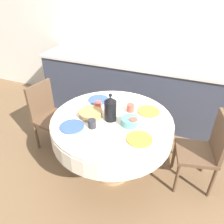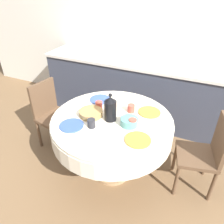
% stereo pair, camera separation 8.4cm
% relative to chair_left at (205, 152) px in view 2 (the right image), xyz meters
% --- Properties ---
extents(ground_plane, '(12.00, 12.00, 0.00)m').
position_rel_chair_left_xyz_m(ground_plane, '(-0.94, -0.22, -0.50)').
color(ground_plane, brown).
extents(wall_back, '(7.00, 0.05, 2.60)m').
position_rel_chair_left_xyz_m(wall_back, '(-0.94, 1.40, 0.80)').
color(wall_back, silver).
rests_on(wall_back, ground_plane).
extents(kitchen_counter, '(3.24, 0.64, 0.95)m').
position_rel_chair_left_xyz_m(kitchen_counter, '(-0.94, 1.07, -0.02)').
color(kitchen_counter, '#383D4C').
rests_on(kitchen_counter, ground_plane).
extents(dining_table, '(1.25, 1.25, 0.77)m').
position_rel_chair_left_xyz_m(dining_table, '(-0.94, -0.22, 0.15)').
color(dining_table, tan).
rests_on(dining_table, ground_plane).
extents(chair_left, '(0.48, 0.48, 0.89)m').
position_rel_chair_left_xyz_m(chair_left, '(0.00, 0.00, 0.00)').
color(chair_left, brown).
rests_on(chair_left, ground_plane).
extents(chair_right, '(0.46, 0.46, 0.89)m').
position_rel_chair_left_xyz_m(chair_right, '(-1.89, -0.05, 0.00)').
color(chair_right, brown).
rests_on(chair_right, ground_plane).
extents(plate_near_left, '(0.24, 0.24, 0.01)m').
position_rel_chair_left_xyz_m(plate_near_left, '(-1.25, -0.50, 0.28)').
color(plate_near_left, '#3856AD').
rests_on(plate_near_left, dining_table).
extents(cup_near_left, '(0.08, 0.08, 0.09)m').
position_rel_chair_left_xyz_m(cup_near_left, '(-1.06, -0.43, 0.32)').
color(cup_near_left, '#28282D').
rests_on(cup_near_left, dining_table).
extents(plate_near_right, '(0.24, 0.24, 0.01)m').
position_rel_chair_left_xyz_m(plate_near_right, '(-0.59, -0.43, 0.28)').
color(plate_near_right, orange).
rests_on(plate_near_right, dining_table).
extents(cup_near_right, '(0.08, 0.08, 0.09)m').
position_rel_chair_left_xyz_m(cup_near_right, '(-0.71, -0.26, 0.32)').
color(cup_near_right, '#CC4C3D').
rests_on(cup_near_right, dining_table).
extents(plate_far_left, '(0.24, 0.24, 0.01)m').
position_rel_chair_left_xyz_m(plate_far_left, '(-1.23, 0.08, 0.28)').
color(plate_far_left, '#3856AD').
rests_on(plate_far_left, dining_table).
extents(cup_far_left, '(0.08, 0.08, 0.09)m').
position_rel_chair_left_xyz_m(cup_far_left, '(-1.15, -0.10, 0.32)').
color(cup_far_left, '#CC4C3D').
rests_on(cup_far_left, dining_table).
extents(plate_far_right, '(0.24, 0.24, 0.01)m').
position_rel_chair_left_xyz_m(plate_far_right, '(-0.63, 0.05, 0.28)').
color(plate_far_right, orange).
rests_on(plate_far_right, dining_table).
extents(cup_far_right, '(0.08, 0.08, 0.09)m').
position_rel_chair_left_xyz_m(cup_far_right, '(-0.81, -0.01, 0.32)').
color(cup_far_right, '#CC4C3D').
rests_on(cup_far_right, dining_table).
extents(coffee_carafe, '(0.12, 0.12, 0.30)m').
position_rel_chair_left_xyz_m(coffee_carafe, '(-0.95, -0.24, 0.40)').
color(coffee_carafe, black).
rests_on(coffee_carafe, dining_table).
extents(bread_basket, '(0.24, 0.24, 0.06)m').
position_rel_chair_left_xyz_m(bread_basket, '(-1.17, -0.25, 0.30)').
color(bread_basket, '#AD844C').
rests_on(bread_basket, dining_table).
extents(fruit_bowl, '(0.17, 0.17, 0.08)m').
position_rel_chair_left_xyz_m(fruit_bowl, '(-0.75, -0.25, 0.31)').
color(fruit_bowl, '#569993').
rests_on(fruit_bowl, dining_table).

